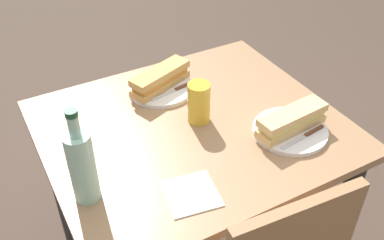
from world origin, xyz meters
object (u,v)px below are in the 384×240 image
at_px(dining_table, 192,157).
at_px(knife_near, 175,90).
at_px(baguette_sandwich_far, 292,120).
at_px(water_bottle, 82,165).
at_px(baguette_sandwich_near, 161,78).
at_px(beer_glass, 199,103).
at_px(plate_near, 162,88).
at_px(knife_far, 305,136).
at_px(plate_far, 290,131).

relative_size(dining_table, knife_near, 5.21).
relative_size(knife_near, baguette_sandwich_far, 0.73).
height_order(baguette_sandwich_far, water_bottle, water_bottle).
xyz_separation_m(baguette_sandwich_near, beer_glass, (-0.03, 0.22, 0.02)).
distance_m(plate_near, knife_far, 0.54).
xyz_separation_m(dining_table, baguette_sandwich_far, (-0.25, 0.18, 0.19)).
distance_m(knife_far, beer_glass, 0.35).
bearing_deg(dining_table, beer_glass, -157.67).
relative_size(plate_near, baguette_sandwich_near, 0.96).
distance_m(baguette_sandwich_near, beer_glass, 0.22).
distance_m(knife_near, baguette_sandwich_far, 0.43).
bearing_deg(baguette_sandwich_near, knife_near, 121.72).
relative_size(plate_far, baguette_sandwich_far, 0.96).
bearing_deg(beer_glass, plate_near, -82.80).
relative_size(baguette_sandwich_near, knife_far, 1.37).
xyz_separation_m(plate_near, knife_far, (-0.26, 0.47, 0.01)).
height_order(baguette_sandwich_near, plate_far, baguette_sandwich_near).
distance_m(baguette_sandwich_far, beer_glass, 0.30).
distance_m(dining_table, baguette_sandwich_near, 0.30).
bearing_deg(knife_near, dining_table, 79.44).
relative_size(dining_table, water_bottle, 3.27).
distance_m(baguette_sandwich_far, knife_far, 0.06).
xyz_separation_m(baguette_sandwich_near, water_bottle, (0.40, 0.37, 0.06)).
height_order(dining_table, beer_glass, beer_glass).
height_order(plate_far, knife_far, knife_far).
distance_m(knife_near, plate_far, 0.43).
bearing_deg(beer_glass, knife_near, -90.70).
height_order(plate_far, beer_glass, beer_glass).
xyz_separation_m(dining_table, knife_near, (-0.03, -0.18, 0.16)).
relative_size(dining_table, beer_glass, 6.81).
xyz_separation_m(plate_far, baguette_sandwich_far, (0.00, -0.00, 0.04)).
distance_m(baguette_sandwich_near, baguette_sandwich_far, 0.48).
relative_size(knife_far, beer_glass, 1.31).
xyz_separation_m(dining_table, plate_near, (-0.00, -0.23, 0.15)).
bearing_deg(plate_far, baguette_sandwich_far, -26.57).
xyz_separation_m(baguette_sandwich_far, beer_glass, (0.22, -0.20, 0.02)).
relative_size(baguette_sandwich_far, water_bottle, 0.86).
bearing_deg(water_bottle, knife_far, 171.51).
bearing_deg(plate_far, plate_near, -59.12).
xyz_separation_m(baguette_sandwich_far, water_bottle, (0.64, -0.05, 0.06)).
bearing_deg(water_bottle, baguette_sandwich_near, -137.24).
xyz_separation_m(plate_far, knife_far, (-0.02, 0.05, 0.01)).
bearing_deg(knife_far, baguette_sandwich_near, -60.48).
height_order(baguette_sandwich_near, water_bottle, water_bottle).
bearing_deg(knife_near, baguette_sandwich_near, -58.28).
bearing_deg(dining_table, knife_far, 138.84).
relative_size(plate_near, water_bottle, 0.83).
distance_m(plate_near, beer_glass, 0.23).
xyz_separation_m(baguette_sandwich_near, knife_near, (-0.03, 0.05, -0.03)).
height_order(knife_near, knife_far, same).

